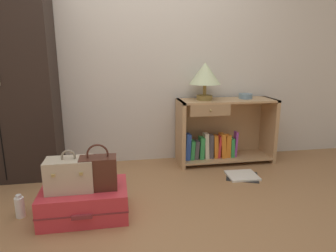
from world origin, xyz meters
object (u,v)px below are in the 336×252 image
at_px(wardrobe, 3,78).
at_px(bowl, 246,96).
at_px(bookshelf, 221,132).
at_px(table_lamp, 205,75).
at_px(suitcase_large, 85,201).
at_px(open_book_on_floor, 242,176).
at_px(handbag, 99,172).
at_px(bottle, 20,207).
at_px(train_case, 70,174).

bearing_deg(wardrobe, bowl, 1.28).
xyz_separation_m(bookshelf, table_lamp, (-0.21, 0.00, 0.65)).
distance_m(wardrobe, bookshelf, 2.29).
bearing_deg(bookshelf, bowl, 2.06).
distance_m(bookshelf, bowl, 0.49).
xyz_separation_m(suitcase_large, open_book_on_floor, (1.49, 0.49, -0.11)).
relative_size(handbag, bottle, 1.91).
xyz_separation_m(table_lamp, open_book_on_floor, (0.28, -0.47, -0.98)).
relative_size(table_lamp, handbag, 1.16).
bearing_deg(table_lamp, bottle, -152.14).
relative_size(bookshelf, train_case, 3.19).
height_order(bookshelf, handbag, bookshelf).
bearing_deg(bottle, wardrobe, 109.19).
bearing_deg(table_lamp, handbag, -138.00).
relative_size(handbag, open_book_on_floor, 0.87).
distance_m(bookshelf, table_lamp, 0.68).
height_order(table_lamp, suitcase_large, table_lamp).
height_order(suitcase_large, train_case, train_case).
bearing_deg(suitcase_large, bowl, 29.72).
bearing_deg(bottle, table_lamp, 27.86).
distance_m(bowl, handbag, 1.90).
height_order(suitcase_large, handbag, handbag).
distance_m(wardrobe, train_case, 1.32).
relative_size(bowl, suitcase_large, 0.23).
relative_size(wardrobe, bottle, 10.86).
height_order(bookshelf, bowl, bowl).
height_order(table_lamp, bowl, table_lamp).
distance_m(table_lamp, bowl, 0.54).
xyz_separation_m(suitcase_large, train_case, (-0.09, -0.02, 0.24)).
xyz_separation_m(wardrobe, suitcase_large, (0.78, -0.91, -0.87)).
height_order(train_case, bottle, train_case).
bearing_deg(suitcase_large, bottle, 173.02).
height_order(bookshelf, table_lamp, table_lamp).
relative_size(bowl, open_book_on_floor, 0.38).
height_order(wardrobe, bottle, wardrobe).
bearing_deg(open_book_on_floor, handbag, -159.26).
xyz_separation_m(bowl, bottle, (-2.18, -0.91, -0.66)).
bearing_deg(bookshelf, train_case, -147.10).
xyz_separation_m(bookshelf, open_book_on_floor, (0.07, -0.47, -0.33)).
bearing_deg(train_case, bowl, 28.98).
height_order(suitcase_large, open_book_on_floor, suitcase_large).
distance_m(wardrobe, open_book_on_floor, 2.51).
bearing_deg(open_book_on_floor, bookshelf, 98.49).
bearing_deg(wardrobe, table_lamp, 1.33).
distance_m(bowl, train_case, 2.07).
bearing_deg(train_case, suitcase_large, 13.52).
distance_m(handbag, bottle, 0.67).
relative_size(bookshelf, table_lamp, 2.70).
relative_size(table_lamp, suitcase_large, 0.62).
distance_m(table_lamp, bottle, 2.12).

